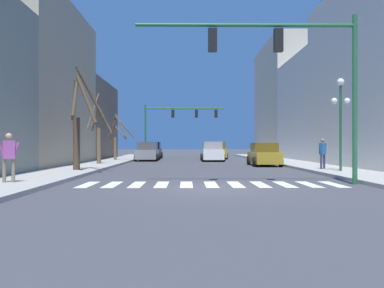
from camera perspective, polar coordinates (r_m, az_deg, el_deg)
ground_plane at (r=15.00m, az=2.74°, el=-5.67°), size 240.00×240.00×0.00m
sidewalk_left at (r=16.16m, az=-22.97°, el=-4.99°), size 2.95×90.00×0.15m
building_row_left at (r=31.02m, az=-20.74°, el=5.66°), size 6.00×40.56×10.83m
building_row_right at (r=38.05m, az=18.40°, el=6.69°), size 6.00×52.66×13.41m
crosswalk_stripes at (r=16.48m, az=2.43°, el=-5.15°), size 9.45×2.60×0.01m
traffic_signal_near at (r=17.07m, az=12.20°, el=10.49°), size 8.13×0.28×6.23m
traffic_signal_far at (r=47.92m, az=-2.02°, el=3.33°), size 8.46×0.28×5.70m
street_lamp_right_corner at (r=23.42m, az=18.35°, el=4.64°), size 0.95×0.36×4.59m
car_parked_left_far at (r=40.27m, az=-5.66°, el=-1.03°), size 2.05×4.68×1.67m
car_parked_left_near at (r=39.43m, az=2.59°, el=-1.02°), size 2.01×4.87×1.71m
car_driving_toward_lane at (r=31.12m, az=9.15°, el=-1.39°), size 1.95×4.42×1.58m
car_parked_right_mid at (r=45.24m, az=3.11°, el=-0.89°), size 2.05×4.49×1.72m
car_parked_right_far at (r=46.43m, az=-5.05°, el=-0.88°), size 1.97×4.29×1.71m
pedestrian_near_right_corner at (r=16.82m, az=-22.24°, el=-1.08°), size 0.71×0.37×1.72m
pedestrian_waiting_at_curb at (r=25.22m, az=16.26°, el=-0.83°), size 0.60×0.52×1.64m
street_tree_left_far at (r=31.48m, az=-11.81°, el=0.96°), size 1.64×1.78×4.85m
street_tree_right_far at (r=39.10m, az=-9.53°, el=0.74°), size 2.42×1.26×3.97m
street_tree_right_near at (r=23.94m, az=-14.11°, el=2.83°), size 2.12×2.70×5.39m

